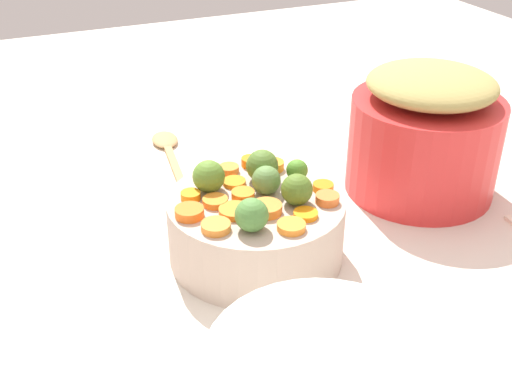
# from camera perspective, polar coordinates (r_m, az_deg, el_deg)

# --- Properties ---
(tabletop) EXTENTS (2.40, 2.40, 0.02)m
(tabletop) POSITION_cam_1_polar(r_m,az_deg,el_deg) (0.83, -1.46, -8.10)
(tabletop) COLOR silver
(tabletop) RESTS_ON ground
(serving_bowl_carrots) EXTENTS (0.23, 0.23, 0.09)m
(serving_bowl_carrots) POSITION_cam_1_polar(r_m,az_deg,el_deg) (0.84, -0.00, -3.19)
(serving_bowl_carrots) COLOR #BFA897
(serving_bowl_carrots) RESTS_ON tabletop
(metal_pot) EXTENTS (0.23, 0.23, 0.15)m
(metal_pot) POSITION_cam_1_polar(r_m,az_deg,el_deg) (1.01, 14.55, 3.96)
(metal_pot) COLOR red
(metal_pot) RESTS_ON tabletop
(stuffing_mound) EXTENTS (0.19, 0.19, 0.05)m
(stuffing_mound) POSITION_cam_1_polar(r_m,az_deg,el_deg) (0.98, 15.29, 9.19)
(stuffing_mound) COLOR tan
(stuffing_mound) RESTS_ON metal_pot
(carrot_slice_0) EXTENTS (0.03, 0.03, 0.01)m
(carrot_slice_0) POSITION_cam_1_polar(r_m,az_deg,el_deg) (0.89, -0.48, 2.69)
(carrot_slice_0) COLOR orange
(carrot_slice_0) RESTS_ON serving_bowl_carrots
(carrot_slice_1) EXTENTS (0.05, 0.05, 0.01)m
(carrot_slice_1) POSITION_cam_1_polar(r_m,az_deg,el_deg) (0.76, 3.14, -3.05)
(carrot_slice_1) COLOR orange
(carrot_slice_1) RESTS_ON serving_bowl_carrots
(carrot_slice_2) EXTENTS (0.04, 0.04, 0.01)m
(carrot_slice_2) POSITION_cam_1_polar(r_m,az_deg,el_deg) (0.80, -3.63, -0.83)
(carrot_slice_2) COLOR orange
(carrot_slice_2) RESTS_ON serving_bowl_carrots
(carrot_slice_3) EXTENTS (0.03, 0.03, 0.01)m
(carrot_slice_3) POSITION_cam_1_polar(r_m,az_deg,el_deg) (0.81, 6.33, -0.58)
(carrot_slice_3) COLOR orange
(carrot_slice_3) RESTS_ON serving_bowl_carrots
(carrot_slice_4) EXTENTS (0.03, 0.03, 0.01)m
(carrot_slice_4) POSITION_cam_1_polar(r_m,az_deg,el_deg) (0.81, -1.15, -0.28)
(carrot_slice_4) COLOR orange
(carrot_slice_4) RESTS_ON serving_bowl_carrots
(carrot_slice_5) EXTENTS (0.05, 0.05, 0.01)m
(carrot_slice_5) POSITION_cam_1_polar(r_m,az_deg,el_deg) (0.79, 0.85, -1.36)
(carrot_slice_5) COLOR orange
(carrot_slice_5) RESTS_ON serving_bowl_carrots
(carrot_slice_6) EXTENTS (0.03, 0.03, 0.01)m
(carrot_slice_6) POSITION_cam_1_polar(r_m,az_deg,el_deg) (0.88, -2.41, 2.04)
(carrot_slice_6) COLOR orange
(carrot_slice_6) RESTS_ON serving_bowl_carrots
(carrot_slice_7) EXTENTS (0.04, 0.04, 0.01)m
(carrot_slice_7) POSITION_cam_1_polar(r_m,az_deg,el_deg) (0.78, -1.93, -1.69)
(carrot_slice_7) COLOR orange
(carrot_slice_7) RESTS_ON serving_bowl_carrots
(carrot_slice_8) EXTENTS (0.03, 0.03, 0.01)m
(carrot_slice_8) POSITION_cam_1_polar(r_m,az_deg,el_deg) (0.85, -1.93, 0.86)
(carrot_slice_8) COLOR orange
(carrot_slice_8) RESTS_ON serving_bowl_carrots
(carrot_slice_9) EXTENTS (0.03, 0.03, 0.01)m
(carrot_slice_9) POSITION_cam_1_polar(r_m,az_deg,el_deg) (0.86, -4.18, 1.37)
(carrot_slice_9) COLOR orange
(carrot_slice_9) RESTS_ON serving_bowl_carrots
(carrot_slice_10) EXTENTS (0.04, 0.04, 0.01)m
(carrot_slice_10) POSITION_cam_1_polar(r_m,az_deg,el_deg) (0.84, 5.96, 0.45)
(carrot_slice_10) COLOR orange
(carrot_slice_10) RESTS_ON serving_bowl_carrots
(carrot_slice_11) EXTENTS (0.04, 0.04, 0.01)m
(carrot_slice_11) POSITION_cam_1_polar(r_m,az_deg,el_deg) (0.78, 4.42, -1.97)
(carrot_slice_11) COLOR orange
(carrot_slice_11) RESTS_ON serving_bowl_carrots
(carrot_slice_12) EXTENTS (0.05, 0.05, 0.01)m
(carrot_slice_12) POSITION_cam_1_polar(r_m,az_deg,el_deg) (0.75, -3.57, -3.07)
(carrot_slice_12) COLOR orange
(carrot_slice_12) RESTS_ON serving_bowl_carrots
(carrot_slice_13) EXTENTS (0.03, 0.03, 0.01)m
(carrot_slice_13) POSITION_cam_1_polar(r_m,az_deg,el_deg) (0.82, -5.79, -0.34)
(carrot_slice_13) COLOR orange
(carrot_slice_13) RESTS_ON serving_bowl_carrots
(carrot_slice_14) EXTENTS (0.03, 0.03, 0.01)m
(carrot_slice_14) POSITION_cam_1_polar(r_m,az_deg,el_deg) (0.88, 1.49, 2.37)
(carrot_slice_14) COLOR orange
(carrot_slice_14) RESTS_ON serving_bowl_carrots
(carrot_slice_15) EXTENTS (0.05, 0.05, 0.01)m
(carrot_slice_15) POSITION_cam_1_polar(r_m,az_deg,el_deg) (0.78, -5.91, -1.80)
(carrot_slice_15) COLOR orange
(carrot_slice_15) RESTS_ON serving_bowl_carrots
(brussels_sprout_0) EXTENTS (0.04, 0.04, 0.04)m
(brussels_sprout_0) POSITION_cam_1_polar(r_m,az_deg,el_deg) (0.82, 0.91, 1.06)
(brussels_sprout_0) COLOR #598240
(brussels_sprout_0) RESTS_ON serving_bowl_carrots
(brussels_sprout_1) EXTENTS (0.04, 0.04, 0.04)m
(brussels_sprout_1) POSITION_cam_1_polar(r_m,az_deg,el_deg) (0.85, 0.55, 2.34)
(brussels_sprout_1) COLOR #4D702A
(brussels_sprout_1) RESTS_ON serving_bowl_carrots
(brussels_sprout_2) EXTENTS (0.04, 0.04, 0.04)m
(brussels_sprout_2) POSITION_cam_1_polar(r_m,az_deg,el_deg) (0.83, -4.20, 1.39)
(brussels_sprout_2) COLOR #57812C
(brussels_sprout_2) RESTS_ON serving_bowl_carrots
(brussels_sprout_3) EXTENTS (0.04, 0.04, 0.04)m
(brussels_sprout_3) POSITION_cam_1_polar(r_m,az_deg,el_deg) (0.75, -0.39, -2.04)
(brussels_sprout_3) COLOR #4D843B
(brussels_sprout_3) RESTS_ON serving_bowl_carrots
(brussels_sprout_4) EXTENTS (0.03, 0.03, 0.03)m
(brussels_sprout_4) POSITION_cam_1_polar(r_m,az_deg,el_deg) (0.86, 3.65, 1.95)
(brussels_sprout_4) COLOR #4D8728
(brussels_sprout_4) RESTS_ON serving_bowl_carrots
(brussels_sprout_5) EXTENTS (0.04, 0.04, 0.04)m
(brussels_sprout_5) POSITION_cam_1_polar(r_m,az_deg,el_deg) (0.80, 3.63, 0.21)
(brussels_sprout_5) COLOR #4F7024
(brussels_sprout_5) RESTS_ON serving_bowl_carrots
(wooden_spoon) EXTENTS (0.29, 0.07, 0.01)m
(wooden_spoon) POSITION_cam_1_polar(r_m,az_deg,el_deg) (1.13, -7.62, 3.43)
(wooden_spoon) COLOR tan
(wooden_spoon) RESTS_ON tabletop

